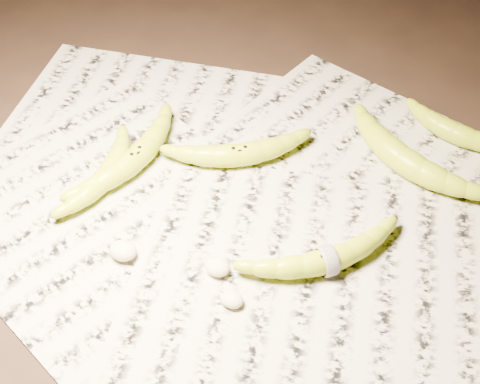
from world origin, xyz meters
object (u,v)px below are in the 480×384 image
at_px(banana_center, 239,153).
at_px(banana_upper_b, 456,131).
at_px(banana_left_b, 107,173).
at_px(banana_taped, 327,259).
at_px(banana_left_a, 135,157).
at_px(banana_upper_a, 402,157).

xyz_separation_m(banana_center, banana_upper_b, (0.29, 0.17, -0.00)).
xyz_separation_m(banana_left_b, banana_taped, (0.34, -0.03, 0.00)).
relative_size(banana_left_a, banana_taped, 1.04).
bearing_deg(banana_taped, banana_upper_a, 36.22).
bearing_deg(banana_taped, banana_upper_b, 28.52).
bearing_deg(banana_center, banana_upper_b, -0.91).
bearing_deg(banana_left_a, banana_upper_b, -49.44).
relative_size(banana_left_b, banana_upper_a, 0.78).
relative_size(banana_taped, banana_upper_b, 1.25).
bearing_deg(banana_center, banana_upper_a, -11.98).
bearing_deg(banana_upper_b, banana_left_a, -136.31).
distance_m(banana_taped, banana_upper_b, 0.33).
xyz_separation_m(banana_left_b, banana_center, (0.16, 0.11, 0.00)).
xyz_separation_m(banana_left_a, banana_upper_a, (0.36, 0.15, 0.00)).
bearing_deg(banana_left_a, banana_left_b, 162.26).
relative_size(banana_left_b, banana_upper_b, 1.04).
relative_size(banana_center, banana_taped, 0.97).
height_order(banana_left_a, banana_center, same).
bearing_deg(banana_upper_a, banana_taped, -73.13).
distance_m(banana_left_a, banana_upper_b, 0.49).
distance_m(banana_center, banana_upper_a, 0.24).
bearing_deg(banana_taped, banana_left_b, 133.11).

